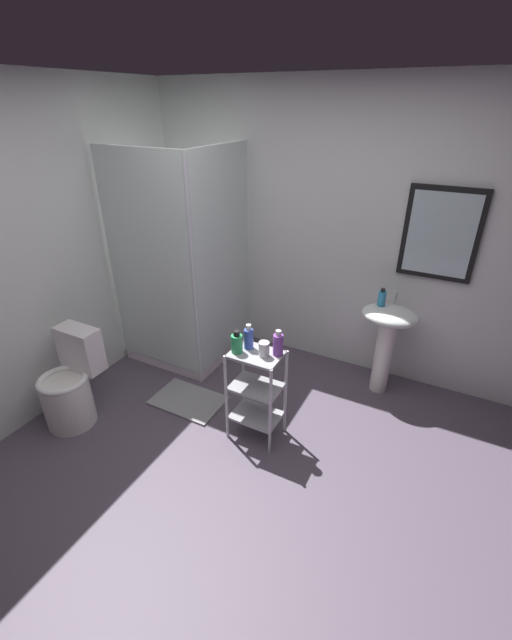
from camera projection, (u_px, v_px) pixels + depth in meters
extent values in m
cube|color=#544958|center=(235.00, 487.00, 2.78)|extent=(4.20, 4.20, 0.02)
cube|color=silver|center=(337.00, 235.00, 3.63)|extent=(4.20, 0.10, 2.50)
cube|color=black|center=(441.00, 234.00, 3.17)|extent=(0.56, 0.03, 0.72)
cube|color=silver|center=(440.00, 235.00, 3.16)|extent=(0.48, 0.01, 0.64)
cube|color=silver|center=(8.00, 266.00, 2.95)|extent=(0.10, 4.20, 2.50)
cube|color=white|center=(190.00, 343.00, 4.31)|extent=(0.90, 0.90, 0.10)
cube|color=silver|center=(150.00, 267.00, 3.49)|extent=(0.90, 0.02, 1.90)
cube|color=silver|center=(223.00, 259.00, 3.66)|extent=(0.02, 0.90, 1.90)
cylinder|color=silver|center=(194.00, 276.00, 3.31)|extent=(0.04, 0.04, 1.90)
cylinder|color=silver|center=(190.00, 339.00, 4.29)|extent=(0.08, 0.08, 0.00)
cylinder|color=white|center=(383.00, 357.00, 3.56)|extent=(0.15, 0.15, 0.68)
ellipsoid|color=white|center=(390.00, 315.00, 3.37)|extent=(0.46, 0.37, 0.13)
cylinder|color=silver|center=(395.00, 297.00, 3.41)|extent=(0.03, 0.03, 0.10)
cylinder|color=white|center=(68.00, 402.00, 3.24)|extent=(0.37, 0.37, 0.40)
torus|color=white|center=(62.00, 380.00, 3.14)|extent=(0.37, 0.37, 0.04)
cube|color=white|center=(80.00, 348.00, 3.23)|extent=(0.35, 0.17, 0.36)
cylinder|color=silver|center=(226.00, 398.00, 3.02)|extent=(0.02, 0.02, 0.74)
cylinder|color=silver|center=(270.00, 414.00, 2.87)|extent=(0.02, 0.02, 0.74)
cylinder|color=silver|center=(244.00, 379.00, 3.22)|extent=(0.02, 0.02, 0.74)
cylinder|color=silver|center=(286.00, 393.00, 3.07)|extent=(0.02, 0.02, 0.74)
cube|color=#99999E|center=(256.00, 415.00, 3.13)|extent=(0.36, 0.26, 0.02)
cube|color=#99999E|center=(256.00, 387.00, 3.01)|extent=(0.36, 0.26, 0.02)
cube|color=#99999E|center=(256.00, 355.00, 2.87)|extent=(0.36, 0.26, 0.02)
cylinder|color=#389ED1|center=(382.00, 298.00, 3.36)|extent=(0.06, 0.06, 0.12)
cylinder|color=black|center=(383.00, 290.00, 3.32)|extent=(0.04, 0.04, 0.03)
cylinder|color=#354DAE|center=(249.00, 339.00, 2.90)|extent=(0.07, 0.07, 0.15)
cylinder|color=white|center=(249.00, 327.00, 2.85)|extent=(0.04, 0.04, 0.04)
cylinder|color=#2A9A59|center=(237.00, 344.00, 2.86)|extent=(0.08, 0.08, 0.13)
cylinder|color=black|center=(237.00, 333.00, 2.82)|extent=(0.04, 0.04, 0.04)
cylinder|color=purple|center=(278.00, 345.00, 2.82)|extent=(0.07, 0.07, 0.16)
cylinder|color=silver|center=(278.00, 333.00, 2.78)|extent=(0.04, 0.04, 0.04)
cylinder|color=silver|center=(264.00, 349.00, 2.82)|extent=(0.07, 0.07, 0.11)
cube|color=gray|center=(188.00, 400.00, 3.55)|extent=(0.60, 0.40, 0.02)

